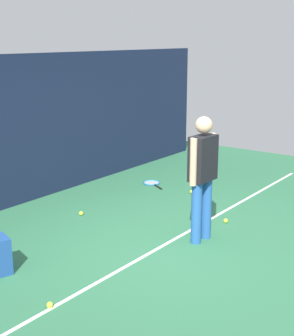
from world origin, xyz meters
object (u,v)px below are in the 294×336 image
Objects in this scene: tennis_racket at (152,183)px; tennis_ball_mid_court at (192,192)px; tennis_player at (203,172)px; tennis_ball_far_left at (50,305)px; tennis_ball_by_fence at (226,221)px; tennis_ball_near_player at (81,213)px.

tennis_ball_mid_court reaches higher than tennis_racket.
tennis_racket is at bearing 52.96° from tennis_player.
tennis_racket is 4.63m from tennis_ball_far_left.
tennis_ball_far_left is (-3.25, 0.28, 0.00)m from tennis_ball_by_fence.
tennis_racket is 9.40× the size of tennis_ball_mid_court.
tennis_ball_by_fence is 1.00× the size of tennis_ball_mid_court.
tennis_player is 2.95m from tennis_racket.
tennis_player reaches higher than tennis_ball_mid_court.
tennis_player is at bearing -177.22° from tennis_ball_by_fence.
tennis_player is 2.65m from tennis_ball_far_left.
tennis_ball_near_player is (-0.27, 1.99, -0.93)m from tennis_player.
tennis_ball_by_fence is at bearing -61.60° from tennis_ball_near_player.
tennis_ball_by_fence reaches higher than tennis_racket.
tennis_player reaches higher than tennis_racket.
tennis_player is 25.76× the size of tennis_ball_mid_court.
tennis_ball_near_player is 1.00× the size of tennis_ball_mid_court.
tennis_ball_mid_court is 4.28m from tennis_ball_far_left.
tennis_player reaches higher than tennis_ball_far_left.
tennis_player is at bearing -144.79° from tennis_ball_mid_court.
tennis_ball_mid_court and tennis_ball_far_left have the same top height.
tennis_ball_far_left is (-2.46, 0.32, -0.93)m from tennis_player.
tennis_ball_by_fence is 1.00× the size of tennis_ball_far_left.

